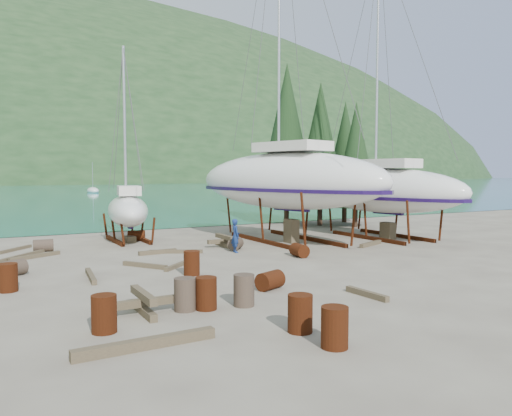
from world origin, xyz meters
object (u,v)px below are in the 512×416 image
large_sailboat_near (285,180)px  worker (235,236)px  small_sailboat_shore (128,210)px  large_sailboat_far (382,190)px

large_sailboat_near → worker: 5.20m
small_sailboat_shore → large_sailboat_near: bearing=-17.6°
large_sailboat_near → worker: (-4.03, -2.11, -2.53)m
small_sailboat_shore → worker: (3.41, -6.05, -0.94)m
large_sailboat_near → worker: size_ratio=13.15×
large_sailboat_far → small_sailboat_shore: 14.09m
small_sailboat_shore → worker: size_ratio=6.64×
large_sailboat_far → small_sailboat_shore: bearing=147.4°
large_sailboat_near → large_sailboat_far: size_ratio=1.23×
large_sailboat_near → small_sailboat_shore: size_ratio=1.98×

